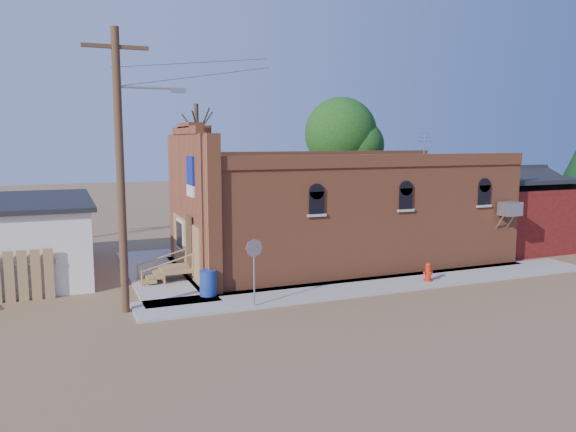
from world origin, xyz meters
name	(u,v)px	position (x,y,z in m)	size (l,w,h in m)	color
ground	(364,295)	(0.00, 0.00, 0.00)	(120.00, 120.00, 0.00)	olive
sidewalk_south	(386,284)	(1.50, 0.90, 0.04)	(19.00, 2.20, 0.08)	#9E9991
sidewalk_west	(160,273)	(-6.30, 6.00, 0.04)	(2.60, 10.00, 0.08)	#9E9991
brick_bar	(336,211)	(1.64, 5.49, 2.34)	(16.40, 7.97, 6.30)	#AD5934
red_shed	(504,203)	(11.50, 5.50, 2.27)	(5.40, 6.40, 4.30)	#5C0F13
utility_pole	(122,165)	(-8.14, 1.20, 4.77)	(3.12, 0.26, 9.00)	#46341C
tree_bare_near	(197,133)	(-3.00, 13.00, 5.96)	(2.80, 2.80, 7.65)	#4B3F2B
tree_leafy	(341,134)	(6.00, 13.50, 5.93)	(4.40, 4.40, 8.15)	#4B3F2B
fire_hydrant	(428,272)	(3.19, 0.57, 0.45)	(0.43, 0.42, 0.74)	red
stop_sign	(254,254)	(-4.18, 0.00, 1.83)	(0.61, 0.18, 2.27)	gray
trash_barrel	(208,283)	(-5.30, 1.81, 0.53)	(0.59, 0.59, 0.91)	navy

